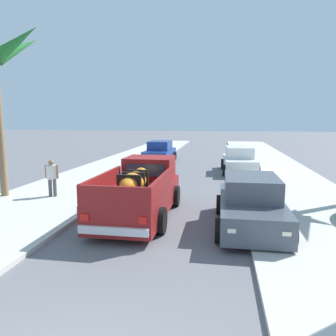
% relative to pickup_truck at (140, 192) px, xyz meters
% --- Properties ---
extents(sidewalk_left, '(4.62, 60.00, 0.12)m').
position_rel_pickup_truck_xyz_m(sidewalk_left, '(-4.13, 4.45, -0.75)').
color(sidewalk_left, beige).
rests_on(sidewalk_left, ground).
extents(sidewalk_right, '(4.62, 60.00, 0.12)m').
position_rel_pickup_truck_xyz_m(sidewalk_right, '(5.69, 4.45, -0.75)').
color(sidewalk_right, beige).
rests_on(sidewalk_right, ground).
extents(curb_left, '(0.16, 60.00, 0.10)m').
position_rel_pickup_truck_xyz_m(curb_left, '(-3.22, 4.45, -0.76)').
color(curb_left, silver).
rests_on(curb_left, ground).
extents(curb_right, '(0.16, 60.00, 0.10)m').
position_rel_pickup_truck_xyz_m(curb_right, '(4.78, 4.45, -0.76)').
color(curb_right, silver).
rests_on(curb_right, ground).
extents(pickup_truck, '(2.22, 5.21, 1.80)m').
position_rel_pickup_truck_xyz_m(pickup_truck, '(0.00, 0.00, 0.00)').
color(pickup_truck, maroon).
rests_on(pickup_truck, ground).
extents(car_right_near, '(2.04, 4.27, 1.54)m').
position_rel_pickup_truck_xyz_m(car_right_near, '(3.51, -0.63, -0.10)').
color(car_right_near, '#474C56').
rests_on(car_right_near, ground).
extents(car_left_mid, '(2.15, 4.31, 1.54)m').
position_rel_pickup_truck_xyz_m(car_left_mid, '(3.67, 9.42, -0.10)').
color(car_left_mid, silver).
rests_on(car_left_mid, ground).
extents(car_right_mid, '(2.09, 4.29, 1.54)m').
position_rel_pickup_truck_xyz_m(car_right_mid, '(-1.93, 13.41, -0.10)').
color(car_right_mid, navy).
rests_on(car_right_mid, ground).
extents(pedestrian, '(0.57, 0.41, 1.59)m').
position_rel_pickup_truck_xyz_m(pedestrian, '(-4.03, 1.56, 0.10)').
color(pedestrian, '#4C4C4C').
rests_on(pedestrian, ground).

